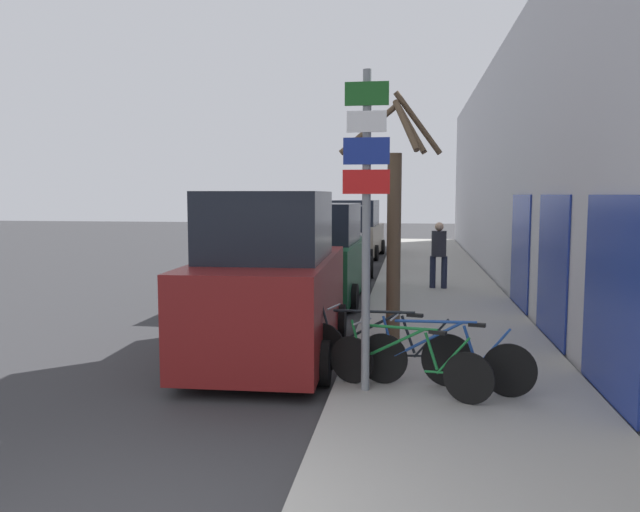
{
  "coord_description": "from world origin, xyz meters",
  "views": [
    {
      "loc": [
        1.93,
        -3.8,
        2.53
      ],
      "look_at": [
        0.42,
        6.58,
        1.49
      ],
      "focal_mm": 35.0,
      "sensor_mm": 36.0,
      "label": 1
    }
  ],
  "objects_px": {
    "parked_car_2": "(342,242)",
    "signpost": "(366,213)",
    "street_tree": "(395,226)",
    "parked_car_3": "(356,232)",
    "bicycle_1": "(444,360)",
    "pedestrian_near": "(439,250)",
    "bicycle_2": "(382,349)",
    "parked_car_1": "(320,257)",
    "bicycle_0": "(407,364)",
    "parked_car_0": "(270,285)"
  },
  "relations": [
    {
      "from": "parked_car_2",
      "to": "signpost",
      "type": "bearing_deg",
      "value": -86.12
    },
    {
      "from": "signpost",
      "to": "street_tree",
      "type": "height_order",
      "value": "street_tree"
    },
    {
      "from": "parked_car_3",
      "to": "bicycle_1",
      "type": "bearing_deg",
      "value": -79.07
    },
    {
      "from": "parked_car_3",
      "to": "street_tree",
      "type": "relative_size",
      "value": 1.15
    },
    {
      "from": "street_tree",
      "to": "pedestrian_near",
      "type": "bearing_deg",
      "value": 81.67
    },
    {
      "from": "bicycle_2",
      "to": "parked_car_1",
      "type": "height_order",
      "value": "parked_car_1"
    },
    {
      "from": "bicycle_1",
      "to": "bicycle_2",
      "type": "relative_size",
      "value": 0.93
    },
    {
      "from": "bicycle_2",
      "to": "parked_car_3",
      "type": "xyz_separation_m",
      "value": [
        -1.84,
        17.19,
        0.48
      ]
    },
    {
      "from": "bicycle_0",
      "to": "pedestrian_near",
      "type": "relative_size",
      "value": 1.17
    },
    {
      "from": "parked_car_2",
      "to": "street_tree",
      "type": "relative_size",
      "value": 1.11
    },
    {
      "from": "parked_car_0",
      "to": "street_tree",
      "type": "relative_size",
      "value": 1.13
    },
    {
      "from": "signpost",
      "to": "pedestrian_near",
      "type": "xyz_separation_m",
      "value": [
        1.24,
        8.59,
        -1.19
      ]
    },
    {
      "from": "parked_car_3",
      "to": "pedestrian_near",
      "type": "relative_size",
      "value": 2.7
    },
    {
      "from": "parked_car_2",
      "to": "parked_car_3",
      "type": "height_order",
      "value": "parked_car_3"
    },
    {
      "from": "parked_car_1",
      "to": "parked_car_2",
      "type": "xyz_separation_m",
      "value": [
        -0.07,
        5.38,
        -0.05
      ]
    },
    {
      "from": "parked_car_3",
      "to": "pedestrian_near",
      "type": "height_order",
      "value": "parked_car_3"
    },
    {
      "from": "street_tree",
      "to": "bicycle_2",
      "type": "bearing_deg",
      "value": -93.76
    },
    {
      "from": "bicycle_2",
      "to": "parked_car_2",
      "type": "bearing_deg",
      "value": 23.42
    },
    {
      "from": "signpost",
      "to": "parked_car_1",
      "type": "xyz_separation_m",
      "value": [
        -1.6,
        7.21,
        -1.27
      ]
    },
    {
      "from": "bicycle_1",
      "to": "street_tree",
      "type": "height_order",
      "value": "street_tree"
    },
    {
      "from": "parked_car_2",
      "to": "bicycle_2",
      "type": "bearing_deg",
      "value": -84.95
    },
    {
      "from": "bicycle_2",
      "to": "street_tree",
      "type": "xyz_separation_m",
      "value": [
        0.11,
        1.64,
        1.51
      ]
    },
    {
      "from": "street_tree",
      "to": "signpost",
      "type": "bearing_deg",
      "value": -97.78
    },
    {
      "from": "bicycle_0",
      "to": "parked_car_0",
      "type": "xyz_separation_m",
      "value": [
        -2.11,
        1.88,
        0.64
      ]
    },
    {
      "from": "bicycle_2",
      "to": "street_tree",
      "type": "relative_size",
      "value": 0.58
    },
    {
      "from": "bicycle_0",
      "to": "bicycle_1",
      "type": "xyz_separation_m",
      "value": [
        0.44,
        0.19,
        0.02
      ]
    },
    {
      "from": "parked_car_2",
      "to": "parked_car_3",
      "type": "relative_size",
      "value": 0.96
    },
    {
      "from": "signpost",
      "to": "parked_car_2",
      "type": "relative_size",
      "value": 0.88
    },
    {
      "from": "parked_car_0",
      "to": "parked_car_1",
      "type": "xyz_separation_m",
      "value": [
        0.0,
        5.37,
        -0.11
      ]
    },
    {
      "from": "parked_car_1",
      "to": "street_tree",
      "type": "distance_m",
      "value": 5.5
    },
    {
      "from": "bicycle_0",
      "to": "parked_car_0",
      "type": "bearing_deg",
      "value": 71.49
    },
    {
      "from": "bicycle_0",
      "to": "bicycle_1",
      "type": "relative_size",
      "value": 0.92
    },
    {
      "from": "bicycle_1",
      "to": "parked_car_3",
      "type": "xyz_separation_m",
      "value": [
        -2.6,
        17.55,
        0.5
      ]
    },
    {
      "from": "bicycle_1",
      "to": "parked_car_1",
      "type": "bearing_deg",
      "value": 32.05
    },
    {
      "from": "bicycle_2",
      "to": "parked_car_3",
      "type": "height_order",
      "value": "parked_car_3"
    },
    {
      "from": "bicycle_1",
      "to": "parked_car_0",
      "type": "bearing_deg",
      "value": 68.62
    },
    {
      "from": "signpost",
      "to": "bicycle_1",
      "type": "distance_m",
      "value": 2.03
    },
    {
      "from": "bicycle_0",
      "to": "bicycle_1",
      "type": "height_order",
      "value": "bicycle_1"
    },
    {
      "from": "parked_car_0",
      "to": "parked_car_3",
      "type": "bearing_deg",
      "value": 88.44
    },
    {
      "from": "parked_car_0",
      "to": "pedestrian_near",
      "type": "distance_m",
      "value": 7.32
    },
    {
      "from": "parked_car_2",
      "to": "pedestrian_near",
      "type": "xyz_separation_m",
      "value": [
        2.91,
        -4.0,
        0.13
      ]
    },
    {
      "from": "bicycle_1",
      "to": "parked_car_3",
      "type": "bearing_deg",
      "value": 20.64
    },
    {
      "from": "pedestrian_near",
      "to": "parked_car_1",
      "type": "bearing_deg",
      "value": 34.65
    },
    {
      "from": "bicycle_1",
      "to": "bicycle_2",
      "type": "xyz_separation_m",
      "value": [
        -0.76,
        0.36,
        0.01
      ]
    },
    {
      "from": "bicycle_1",
      "to": "parked_car_1",
      "type": "xyz_separation_m",
      "value": [
        -2.55,
        7.06,
        0.52
      ]
    },
    {
      "from": "street_tree",
      "to": "parked_car_1",
      "type": "bearing_deg",
      "value": 110.49
    },
    {
      "from": "parked_car_3",
      "to": "street_tree",
      "type": "xyz_separation_m",
      "value": [
        1.94,
        -15.55,
        1.03
      ]
    },
    {
      "from": "signpost",
      "to": "parked_car_2",
      "type": "distance_m",
      "value": 12.77
    },
    {
      "from": "signpost",
      "to": "parked_car_0",
      "type": "relative_size",
      "value": 0.86
    },
    {
      "from": "signpost",
      "to": "parked_car_0",
      "type": "height_order",
      "value": "signpost"
    }
  ]
}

